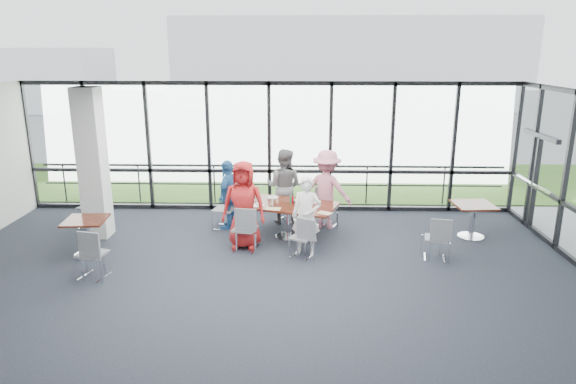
{
  "coord_description": "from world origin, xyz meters",
  "views": [
    {
      "loc": [
        0.82,
        -7.43,
        3.94
      ],
      "look_at": [
        0.53,
        2.71,
        1.1
      ],
      "focal_mm": 32.0,
      "sensor_mm": 36.0,
      "label": 1
    }
  ],
  "objects_px": {
    "diner_end": "(229,195)",
    "chair_main_nr": "(302,237)",
    "side_table_right": "(473,210)",
    "diner_near_left": "(244,205)",
    "side_table_left": "(86,226)",
    "chair_main_nl": "(245,229)",
    "chair_main_fl": "(288,203)",
    "structural_column": "(93,164)",
    "diner_far_left": "(284,186)",
    "chair_spare_r": "(436,238)",
    "chair_main_fr": "(326,209)",
    "chair_spare_la": "(92,254)",
    "chair_main_end": "(224,210)",
    "diner_far_right": "(327,189)",
    "diner_near_right": "(306,216)",
    "chair_spare_lb": "(91,207)",
    "main_table": "(288,209)"
  },
  "relations": [
    {
      "from": "diner_near_right",
      "to": "diner_near_left",
      "type": "bearing_deg",
      "value": 176.61
    },
    {
      "from": "diner_end",
      "to": "chair_spare_la",
      "type": "relative_size",
      "value": 1.75
    },
    {
      "from": "chair_main_fr",
      "to": "chair_spare_la",
      "type": "distance_m",
      "value": 5.12
    },
    {
      "from": "chair_main_end",
      "to": "chair_spare_r",
      "type": "bearing_deg",
      "value": 80.51
    },
    {
      "from": "diner_near_left",
      "to": "chair_main_nl",
      "type": "relative_size",
      "value": 1.96
    },
    {
      "from": "main_table",
      "to": "chair_main_nl",
      "type": "bearing_deg",
      "value": -118.04
    },
    {
      "from": "diner_end",
      "to": "chair_main_nl",
      "type": "distance_m",
      "value": 1.42
    },
    {
      "from": "chair_main_fl",
      "to": "diner_near_left",
      "type": "bearing_deg",
      "value": 91.33
    },
    {
      "from": "side_table_right",
      "to": "diner_far_left",
      "type": "bearing_deg",
      "value": 167.88
    },
    {
      "from": "chair_main_nl",
      "to": "structural_column",
      "type": "bearing_deg",
      "value": 177.71
    },
    {
      "from": "main_table",
      "to": "chair_main_end",
      "type": "height_order",
      "value": "chair_main_end"
    },
    {
      "from": "diner_far_right",
      "to": "chair_spare_r",
      "type": "relative_size",
      "value": 2.11
    },
    {
      "from": "diner_far_right",
      "to": "chair_spare_lb",
      "type": "height_order",
      "value": "diner_far_right"
    },
    {
      "from": "side_table_left",
      "to": "diner_near_right",
      "type": "relative_size",
      "value": 0.52
    },
    {
      "from": "diner_far_left",
      "to": "chair_main_nr",
      "type": "xyz_separation_m",
      "value": [
        0.42,
        -2.1,
        -0.46
      ]
    },
    {
      "from": "side_table_left",
      "to": "structural_column",
      "type": "bearing_deg",
      "value": 100.8
    },
    {
      "from": "side_table_right",
      "to": "diner_near_left",
      "type": "relative_size",
      "value": 0.48
    },
    {
      "from": "diner_end",
      "to": "chair_main_nl",
      "type": "height_order",
      "value": "diner_end"
    },
    {
      "from": "diner_far_right",
      "to": "chair_main_fl",
      "type": "height_order",
      "value": "diner_far_right"
    },
    {
      "from": "side_table_left",
      "to": "diner_far_left",
      "type": "distance_m",
      "value": 4.34
    },
    {
      "from": "structural_column",
      "to": "chair_spare_r",
      "type": "relative_size",
      "value": 3.79
    },
    {
      "from": "side_table_left",
      "to": "chair_main_end",
      "type": "relative_size",
      "value": 0.94
    },
    {
      "from": "chair_spare_lb",
      "to": "chair_main_nl",
      "type": "bearing_deg",
      "value": 173.49
    },
    {
      "from": "side_table_left",
      "to": "diner_far_left",
      "type": "height_order",
      "value": "diner_far_left"
    },
    {
      "from": "diner_far_left",
      "to": "chair_main_fl",
      "type": "distance_m",
      "value": 0.48
    },
    {
      "from": "side_table_left",
      "to": "chair_spare_lb",
      "type": "relative_size",
      "value": 0.85
    },
    {
      "from": "side_table_right",
      "to": "chair_spare_lb",
      "type": "height_order",
      "value": "chair_spare_lb"
    },
    {
      "from": "diner_end",
      "to": "chair_main_nr",
      "type": "xyz_separation_m",
      "value": [
        1.63,
        -1.61,
        -0.38
      ]
    },
    {
      "from": "chair_main_end",
      "to": "chair_spare_lb",
      "type": "bearing_deg",
      "value": -78.51
    },
    {
      "from": "main_table",
      "to": "chair_main_fr",
      "type": "bearing_deg",
      "value": 59.34
    },
    {
      "from": "chair_main_nl",
      "to": "chair_main_nr",
      "type": "distance_m",
      "value": 1.18
    },
    {
      "from": "diner_near_right",
      "to": "chair_spare_r",
      "type": "bearing_deg",
      "value": 9.62
    },
    {
      "from": "structural_column",
      "to": "main_table",
      "type": "bearing_deg",
      "value": 0.14
    },
    {
      "from": "diner_far_left",
      "to": "chair_spare_r",
      "type": "xyz_separation_m",
      "value": [
        3.01,
        -2.09,
        -0.45
      ]
    },
    {
      "from": "chair_main_fl",
      "to": "chair_main_end",
      "type": "bearing_deg",
      "value": 50.2
    },
    {
      "from": "side_table_right",
      "to": "chair_main_fl",
      "type": "bearing_deg",
      "value": 165.65
    },
    {
      "from": "diner_far_left",
      "to": "chair_spare_r",
      "type": "bearing_deg",
      "value": 159.26
    },
    {
      "from": "chair_main_fl",
      "to": "chair_main_fr",
      "type": "xyz_separation_m",
      "value": [
        0.9,
        -0.42,
        0.01
      ]
    },
    {
      "from": "chair_main_nl",
      "to": "chair_main_end",
      "type": "relative_size",
      "value": 1.04
    },
    {
      "from": "diner_far_left",
      "to": "diner_far_right",
      "type": "distance_m",
      "value": 1.02
    },
    {
      "from": "structural_column",
      "to": "chair_main_fl",
      "type": "bearing_deg",
      "value": 15.72
    },
    {
      "from": "main_table",
      "to": "chair_spare_lb",
      "type": "relative_size",
      "value": 2.32
    },
    {
      "from": "chair_main_fr",
      "to": "chair_spare_lb",
      "type": "distance_m",
      "value": 5.34
    },
    {
      "from": "structural_column",
      "to": "side_table_right",
      "type": "relative_size",
      "value": 3.68
    },
    {
      "from": "side_table_left",
      "to": "chair_spare_r",
      "type": "distance_m",
      "value": 6.79
    },
    {
      "from": "side_table_left",
      "to": "diner_end",
      "type": "distance_m",
      "value": 3.05
    },
    {
      "from": "diner_near_right",
      "to": "chair_spare_la",
      "type": "relative_size",
      "value": 1.75
    },
    {
      "from": "diner_near_left",
      "to": "diner_end",
      "type": "bearing_deg",
      "value": 118.49
    },
    {
      "from": "diner_near_left",
      "to": "chair_spare_lb",
      "type": "bearing_deg",
      "value": 168.68
    },
    {
      "from": "main_table",
      "to": "diner_near_left",
      "type": "relative_size",
      "value": 1.25
    }
  ]
}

